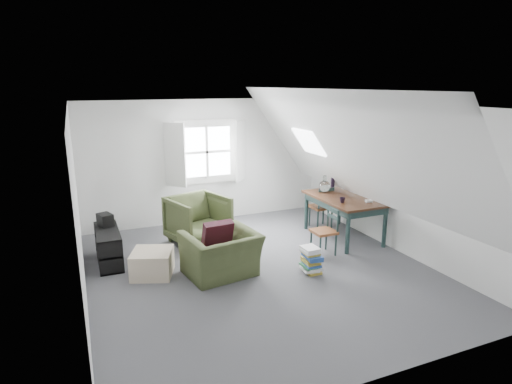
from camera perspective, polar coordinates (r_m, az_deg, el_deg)
name	(u,v)px	position (r m, az deg, el deg)	size (l,w,h in m)	color
floor	(260,270)	(6.71, 0.54, -10.36)	(5.50, 5.50, 0.00)	#4D4E52
ceiling	(260,105)	(6.11, 0.60, 11.48)	(5.50, 5.50, 0.00)	white
wall_back	(206,161)	(8.83, -6.62, 4.08)	(5.00, 5.00, 0.00)	silver
wall_front	(383,261)	(4.06, 16.53, -8.79)	(5.00, 5.00, 0.00)	silver
wall_left	(77,211)	(5.80, -22.71, -2.35)	(5.50, 5.50, 0.00)	silver
wall_right	(395,178)	(7.62, 18.06, 1.85)	(5.50, 5.50, 0.00)	silver
slope_left	(152,164)	(5.75, -13.74, 3.62)	(5.50, 5.50, 0.00)	white
slope_right	(350,150)	(6.95, 12.43, 5.48)	(5.50, 5.50, 0.00)	white
dormer_window	(207,152)	(8.72, -6.52, 5.30)	(1.71, 0.35, 1.30)	white
skylight	(309,142)	(8.04, 7.04, 6.64)	(0.55, 0.75, 0.04)	white
armchair_near	(221,275)	(6.58, -4.63, -10.96)	(1.03, 0.90, 0.67)	#3B4526
armchair_far	(199,242)	(7.88, -7.61, -6.65)	(0.92, 0.95, 0.86)	#3B4526
throw_pillow	(217,235)	(6.48, -5.16, -5.78)	(0.45, 0.13, 0.45)	#370F19
ottoman	(152,263)	(6.66, -13.65, -9.20)	(0.57, 0.57, 0.38)	#B7A68D
dining_table	(344,203)	(8.01, 11.66, -1.38)	(0.94, 1.56, 0.78)	#331B0F
demijohn	(324,186)	(8.23, 9.11, 0.83)	(0.22, 0.22, 0.31)	silver
vase_twigs	(333,183)	(8.45, 10.20, 1.17)	(0.08, 0.09, 0.61)	black
cup	(342,203)	(7.61, 11.42, -1.40)	(0.10, 0.10, 0.09)	black
paper_box	(369,201)	(7.74, 14.80, -1.17)	(0.11, 0.08, 0.04)	white
dining_chair_far	(322,206)	(8.55, 8.78, -1.91)	(0.40, 0.40, 0.84)	brown
dining_chair_near	(325,231)	(7.27, 9.24, -5.09)	(0.37, 0.37, 0.79)	brown
media_shelf	(109,249)	(7.26, -19.04, -7.14)	(0.35, 1.06, 0.54)	black
electronics_box	(105,220)	(7.41, -19.46, -3.56)	(0.19, 0.27, 0.21)	black
magazine_stack	(311,260)	(6.62, 7.36, -8.96)	(0.30, 0.36, 0.40)	#B29933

